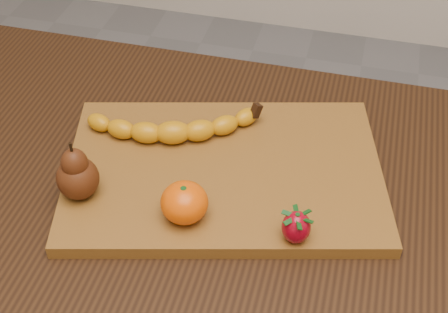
% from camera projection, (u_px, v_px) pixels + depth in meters
% --- Properties ---
extents(table, '(1.00, 0.70, 0.76)m').
position_uv_depth(table, '(188.00, 240.00, 0.94)').
color(table, black).
rests_on(table, ground).
extents(cutting_board, '(0.51, 0.40, 0.02)m').
position_uv_depth(cutting_board, '(224.00, 172.00, 0.90)').
color(cutting_board, brown).
rests_on(cutting_board, table).
extents(banana, '(0.23, 0.12, 0.04)m').
position_uv_depth(banana, '(173.00, 133.00, 0.92)').
color(banana, '#C78509').
rests_on(banana, cutting_board).
extents(pear, '(0.07, 0.07, 0.09)m').
position_uv_depth(pear, '(76.00, 170.00, 0.82)').
color(pear, '#48200B').
rests_on(pear, cutting_board).
extents(mandarin, '(0.07, 0.07, 0.05)m').
position_uv_depth(mandarin, '(184.00, 203.00, 0.81)').
color(mandarin, '#E04E02').
rests_on(mandarin, cutting_board).
extents(strawberry, '(0.04, 0.04, 0.05)m').
position_uv_depth(strawberry, '(296.00, 226.00, 0.78)').
color(strawberry, maroon).
rests_on(strawberry, cutting_board).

